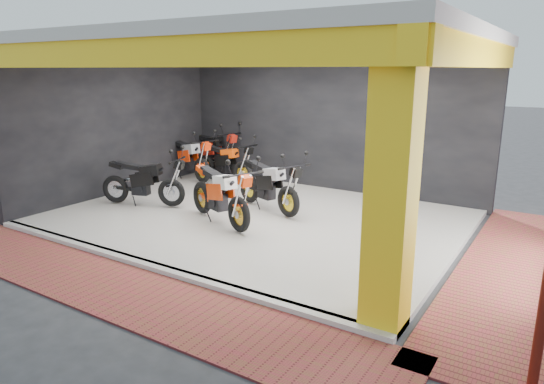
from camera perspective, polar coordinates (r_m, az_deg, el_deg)
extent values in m
plane|color=#2D2D30|center=(8.68, -9.30, -6.67)|extent=(80.00, 80.00, 0.00)
cube|color=white|center=(10.16, -1.81, -3.08)|extent=(8.00, 6.00, 0.10)
cube|color=beige|center=(9.71, -1.99, 17.35)|extent=(8.40, 6.40, 0.20)
cube|color=black|center=(12.45, 6.25, 8.07)|extent=(8.20, 0.20, 3.50)
cube|color=black|center=(12.55, -17.70, 7.53)|extent=(0.20, 6.20, 3.50)
cube|color=yellow|center=(5.68, 13.92, 0.36)|extent=(0.50, 0.50, 3.50)
cube|color=yellow|center=(7.42, -15.67, 15.49)|extent=(8.40, 0.30, 0.40)
cube|color=yellow|center=(8.14, 22.83, 14.78)|extent=(0.30, 6.40, 0.40)
cube|color=white|center=(7.99, -14.21, -8.44)|extent=(8.00, 0.20, 0.10)
cube|color=maroon|center=(7.55, -18.54, -10.45)|extent=(9.00, 1.40, 0.03)
cube|color=maroon|center=(8.59, 26.00, -8.12)|extent=(1.40, 7.00, 0.03)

